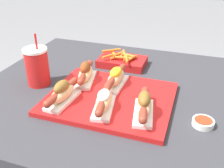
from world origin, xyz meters
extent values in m
cube|color=#333338|center=(0.00, 0.00, 0.35)|extent=(1.01, 0.93, 0.70)
cube|color=red|center=(0.04, -0.09, 0.71)|extent=(0.44, 0.36, 0.02)
cube|color=white|center=(-0.11, -0.18, 0.73)|extent=(0.07, 0.16, 0.01)
ellipsoid|color=#E5C184|center=(-0.11, -0.18, 0.76)|extent=(0.06, 0.14, 0.04)
cylinder|color=maroon|center=(-0.11, -0.18, 0.76)|extent=(0.04, 0.17, 0.03)
sphere|color=maroon|center=(-0.11, -0.27, 0.76)|extent=(0.03, 0.03, 0.03)
sphere|color=maroon|center=(-0.10, -0.09, 0.76)|extent=(0.03, 0.03, 0.03)
ellipsoid|color=brown|center=(-0.11, -0.18, 0.78)|extent=(0.05, 0.08, 0.04)
cube|color=white|center=(0.04, -0.18, 0.73)|extent=(0.09, 0.16, 0.01)
ellipsoid|color=#E5C184|center=(0.04, -0.18, 0.76)|extent=(0.07, 0.14, 0.04)
cylinder|color=maroon|center=(0.04, -0.18, 0.76)|extent=(0.06, 0.17, 0.03)
sphere|color=maroon|center=(0.06, -0.26, 0.76)|extent=(0.03, 0.03, 0.03)
sphere|color=maroon|center=(0.03, -0.09, 0.76)|extent=(0.03, 0.03, 0.03)
ellipsoid|color=silver|center=(0.04, -0.18, 0.78)|extent=(0.05, 0.08, 0.02)
cube|color=white|center=(0.18, -0.17, 0.73)|extent=(0.09, 0.16, 0.01)
ellipsoid|color=#E5C184|center=(0.18, -0.17, 0.76)|extent=(0.07, 0.14, 0.04)
cylinder|color=maroon|center=(0.18, -0.17, 0.76)|extent=(0.06, 0.17, 0.03)
sphere|color=maroon|center=(0.19, -0.25, 0.76)|extent=(0.03, 0.03, 0.03)
sphere|color=maroon|center=(0.16, -0.08, 0.76)|extent=(0.03, 0.03, 0.03)
ellipsoid|color=brown|center=(0.18, -0.17, 0.78)|extent=(0.05, 0.08, 0.04)
cube|color=white|center=(-0.09, -0.01, 0.73)|extent=(0.09, 0.16, 0.01)
ellipsoid|color=#E5C184|center=(-0.09, -0.01, 0.76)|extent=(0.07, 0.14, 0.04)
cylinder|color=maroon|center=(-0.09, -0.01, 0.76)|extent=(0.06, 0.17, 0.03)
sphere|color=maroon|center=(-0.08, -0.10, 0.76)|extent=(0.03, 0.03, 0.03)
sphere|color=maroon|center=(-0.11, 0.07, 0.76)|extent=(0.03, 0.03, 0.03)
ellipsoid|color=brown|center=(-0.09, -0.01, 0.78)|extent=(0.05, 0.08, 0.04)
cube|color=white|center=(0.03, -0.01, 0.73)|extent=(0.06, 0.16, 0.01)
ellipsoid|color=#E5C184|center=(0.03, -0.01, 0.76)|extent=(0.05, 0.14, 0.04)
cylinder|color=maroon|center=(0.03, -0.01, 0.76)|extent=(0.03, 0.17, 0.03)
sphere|color=maroon|center=(0.03, -0.09, 0.76)|extent=(0.03, 0.03, 0.03)
sphere|color=maroon|center=(0.03, 0.08, 0.76)|extent=(0.03, 0.03, 0.03)
ellipsoid|color=yellow|center=(0.03, -0.01, 0.78)|extent=(0.04, 0.08, 0.03)
cylinder|color=silver|center=(0.36, -0.14, 0.71)|extent=(0.07, 0.07, 0.02)
cylinder|color=red|center=(0.36, -0.14, 0.72)|extent=(0.06, 0.06, 0.01)
cylinder|color=red|center=(-0.28, -0.06, 0.78)|extent=(0.09, 0.09, 0.14)
cylinder|color=white|center=(-0.28, -0.06, 0.85)|extent=(0.09, 0.09, 0.01)
cylinder|color=red|center=(-0.27, -0.06, 0.89)|extent=(0.01, 0.01, 0.06)
cube|color=#B21919|center=(-0.01, 0.22, 0.72)|extent=(0.21, 0.14, 0.03)
cylinder|color=orange|center=(-0.03, 0.22, 0.76)|extent=(0.04, 0.06, 0.01)
cylinder|color=orange|center=(0.00, 0.22, 0.76)|extent=(0.04, 0.08, 0.01)
cylinder|color=orange|center=(0.02, 0.22, 0.76)|extent=(0.07, 0.03, 0.01)
cylinder|color=orange|center=(0.00, 0.19, 0.75)|extent=(0.08, 0.02, 0.01)
cylinder|color=orange|center=(0.04, 0.21, 0.75)|extent=(0.03, 0.06, 0.01)
cylinder|color=orange|center=(-0.04, 0.20, 0.75)|extent=(0.05, 0.05, 0.01)
cylinder|color=orange|center=(0.03, 0.21, 0.75)|extent=(0.05, 0.06, 0.01)
cylinder|color=orange|center=(-0.02, 0.25, 0.75)|extent=(0.02, 0.09, 0.01)
cylinder|color=orange|center=(-0.06, 0.23, 0.75)|extent=(0.06, 0.06, 0.01)
cylinder|color=orange|center=(0.02, 0.18, 0.76)|extent=(0.04, 0.09, 0.01)
cylinder|color=orange|center=(-0.08, 0.25, 0.76)|extent=(0.08, 0.06, 0.01)
cylinder|color=orange|center=(-0.07, 0.18, 0.76)|extent=(0.04, 0.06, 0.01)
camera|label=1|loc=(0.30, -0.86, 1.21)|focal=42.00mm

